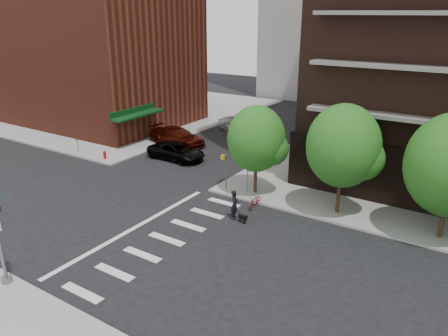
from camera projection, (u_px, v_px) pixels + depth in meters
The scene contains 15 objects.
ground at pixel (128, 226), 26.39m from camera, with size 120.00×120.00×0.00m, color black.
sidewalk_nw at pixel (122, 109), 57.45m from camera, with size 31.00×33.00×0.15m, color gray.
crosswalk at pixel (156, 235), 25.25m from camera, with size 3.85×13.00×0.01m.
midrise_nw at pixel (94, 31), 48.41m from camera, with size 21.40×15.50×20.00m.
tree_a at pixel (256, 139), 29.66m from camera, with size 4.00×4.00×5.90m.
tree_b at pixel (343, 146), 26.42m from camera, with size 4.50×4.50×6.65m.
pedestrian_signal at pixel (231, 167), 30.81m from camera, with size 2.18×0.67×2.60m.
fire_hydrant at pixel (105, 154), 37.73m from camera, with size 0.24×0.24×0.73m.
parking_meter at pixel (77, 144), 39.39m from camera, with size 0.10×0.08×1.32m.
parked_car_black at pixel (176, 151), 37.99m from camera, with size 5.29×2.44×1.47m, color black.
parked_car_maroon at pixel (177, 136), 42.09m from camera, with size 5.81×2.36×1.69m, color #3F0C05.
parked_car_silver at pixel (242, 124), 46.82m from camera, with size 5.15×1.80×1.70m, color #A7ACB0.
scooter at pixel (255, 201), 28.74m from camera, with size 0.58×1.66×0.87m, color maroon.
dog_walker at pixel (235, 205), 27.00m from camera, with size 0.45×0.69×1.90m, color black.
dog at pixel (243, 217), 26.63m from camera, with size 0.71×0.38×0.59m.
Camera 1 is at (17.73, -16.65, 12.25)m, focal length 35.00 mm.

